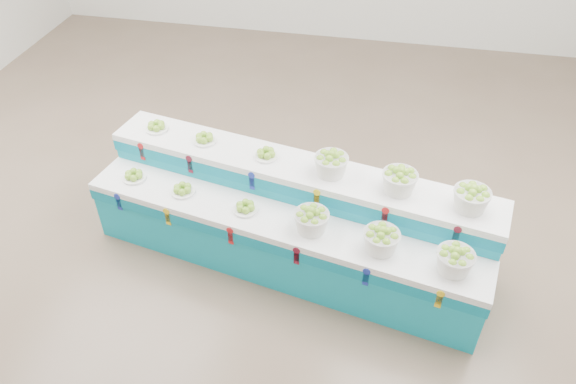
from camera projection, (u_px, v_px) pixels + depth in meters
The scene contains 14 objects.
ground at pixel (256, 215), 6.37m from camera, with size 10.00×10.00×0.00m, color brown.
display_stand at pixel (288, 219), 5.56m from camera, with size 4.04×1.04×1.02m, color #1196B1, non-canonical shape.
plate_lower_left at pixel (134, 175), 5.70m from camera, with size 0.24×0.24×0.10m, color white.
plate_lower_mid at pixel (183, 189), 5.53m from camera, with size 0.24×0.24×0.10m, color white.
plate_lower_right at pixel (245, 207), 5.32m from camera, with size 0.24×0.24×0.10m, color white.
basket_lower_left at pixel (311, 220), 5.08m from camera, with size 0.33×0.33×0.24m, color silver, non-canonical shape.
basket_lower_mid at pixel (381, 239), 4.88m from camera, with size 0.33×0.33×0.24m, color silver, non-canonical shape.
basket_lower_right at pixel (455, 260), 4.69m from camera, with size 0.33×0.33×0.24m, color silver, non-canonical shape.
plate_upper_left at pixel (156, 126), 5.86m from camera, with size 0.24×0.24×0.10m, color white.
plate_upper_mid at pixel (204, 138), 5.69m from camera, with size 0.24×0.24×0.10m, color white.
plate_upper_right at pixel (266, 153), 5.48m from camera, with size 0.24×0.24×0.10m, color white.
basket_upper_left at pixel (331, 163), 5.24m from camera, with size 0.33×0.33×0.24m, color silver, non-canonical shape.
basket_upper_mid at pixel (399, 180), 5.04m from camera, with size 0.33×0.33×0.24m, color silver, non-canonical shape.
basket_upper_right at pixel (471, 198), 4.85m from camera, with size 0.33×0.33×0.24m, color silver, non-canonical shape.
Camera 1 is at (1.30, -4.55, 4.28)m, focal length 34.52 mm.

